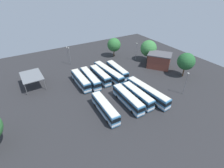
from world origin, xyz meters
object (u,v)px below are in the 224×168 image
at_px(bus_row0_slot2, 100,75).
at_px(bus_row1_slot0, 105,108).
at_px(lamp_post_by_building, 186,83).
at_px(lamp_post_near_entrance, 136,51).
at_px(bus_row0_slot3, 108,73).
at_px(lamp_post_mid_lot, 70,55).
at_px(bus_row1_slot2, 128,99).
at_px(lamp_post_far_corner, 68,55).
at_px(maintenance_shelter, 31,76).
at_px(tree_northwest, 114,45).
at_px(bus_row0_slot0, 81,80).
at_px(depot_building, 159,60).
at_px(tree_northeast, 149,48).
at_px(tree_east_edge, 186,61).
at_px(bus_row0_slot4, 117,70).
at_px(bus_row0_slot1, 90,78).
at_px(bus_row1_slot4, 147,92).
at_px(bus_row1_slot3, 137,96).

distance_m(bus_row0_slot2, bus_row1_slot0, 18.15).
bearing_deg(lamp_post_by_building, lamp_post_near_entrance, 174.11).
xyz_separation_m(bus_row0_slot3, lamp_post_mid_lot, (-17.72, -8.24, 2.26)).
bearing_deg(bus_row1_slot2, lamp_post_far_corner, -170.79).
relative_size(bus_row0_slot2, maintenance_shelter, 1.27).
bearing_deg(bus_row1_slot2, bus_row0_slot2, -178.67).
bearing_deg(tree_northwest, bus_row0_slot0, -55.53).
relative_size(bus_row0_slot3, lamp_post_far_corner, 2.14).
bearing_deg(depot_building, tree_northeast, 176.51).
bearing_deg(bus_row1_slot0, bus_row0_slot2, 156.73).
xyz_separation_m(lamp_post_mid_lot, tree_northwest, (1.89, 20.46, 1.45)).
relative_size(bus_row1_slot2, depot_building, 1.14).
bearing_deg(tree_east_edge, maintenance_shelter, -113.30).
relative_size(bus_row0_slot0, bus_row1_slot2, 0.93).
height_order(lamp_post_mid_lot, lamp_post_far_corner, lamp_post_far_corner).
xyz_separation_m(bus_row0_slot0, bus_row1_slot2, (16.85, 7.66, 0.00)).
xyz_separation_m(lamp_post_mid_lot, tree_northeast, (13.57, 30.84, 1.50)).
bearing_deg(bus_row0_slot2, lamp_post_mid_lot, -164.96).
distance_m(maintenance_shelter, lamp_post_mid_lot, 19.36).
relative_size(bus_row0_slot3, tree_east_edge, 1.79).
xyz_separation_m(bus_row0_slot4, maintenance_shelter, (-7.88, -28.68, 2.08)).
height_order(bus_row0_slot1, bus_row0_slot4, same).
height_order(bus_row1_slot4, tree_northwest, tree_northwest).
relative_size(bus_row1_slot4, lamp_post_far_corner, 2.14).
relative_size(lamp_post_mid_lot, tree_northwest, 0.87).
relative_size(lamp_post_mid_lot, tree_east_edge, 0.83).
bearing_deg(bus_row0_slot4, lamp_post_by_building, 28.09).
distance_m(bus_row0_slot3, tree_east_edge, 28.53).
bearing_deg(bus_row1_slot4, bus_row1_slot3, -90.38).
distance_m(bus_row1_slot4, tree_northwest, 33.92).
relative_size(bus_row0_slot0, maintenance_shelter, 1.28).
height_order(bus_row0_slot1, tree_northeast, tree_northeast).
distance_m(bus_row0_slot1, tree_northwest, 25.70).
xyz_separation_m(bus_row1_slot0, bus_row1_slot2, (-0.11, 7.56, 0.00)).
height_order(bus_row0_slot1, bus_row0_slot3, same).
xyz_separation_m(bus_row1_slot2, maintenance_shelter, (-24.52, -21.80, 2.07)).
height_order(lamp_post_mid_lot, tree_northwest, tree_northwest).
relative_size(bus_row1_slot0, tree_east_edge, 1.36).
bearing_deg(lamp_post_near_entrance, lamp_post_by_building, -5.89).
bearing_deg(lamp_post_mid_lot, bus_row0_slot4, 34.11).
distance_m(bus_row1_slot2, tree_northeast, 33.31).
height_order(bus_row0_slot3, bus_row1_slot3, same).
bearing_deg(lamp_post_mid_lot, maintenance_shelter, -59.06).
bearing_deg(bus_row1_slot3, bus_row0_slot0, -146.79).
xyz_separation_m(bus_row0_slot2, tree_northeast, (-4.34, 26.04, 3.76)).
bearing_deg(bus_row0_slot2, bus_row1_slot3, 12.91).
xyz_separation_m(bus_row0_slot2, bus_row1_slot4, (16.69, 7.48, 0.00)).
relative_size(bus_row0_slot1, lamp_post_by_building, 1.74).
relative_size(bus_row0_slot4, bus_row1_slot2, 0.97).
relative_size(bus_row1_slot0, lamp_post_far_corner, 1.62).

